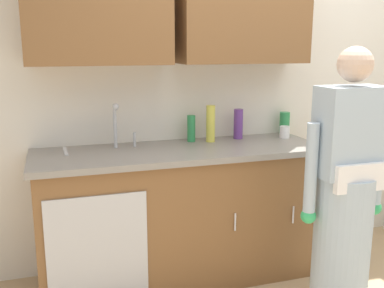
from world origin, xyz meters
The scene contains 11 objects.
kitchen_wall_with_uppers centered at (-0.14, 0.99, 1.48)m, with size 4.80×0.44×2.70m.
counter_cabinet centered at (-0.55, 0.70, 0.45)m, with size 1.90×0.62×0.90m.
countertop centered at (-0.55, 0.70, 0.92)m, with size 1.96×0.66×0.04m, color gray.
sink centered at (-0.92, 0.71, 0.93)m, with size 0.50×0.36×0.35m.
person_at_sink centered at (0.26, -0.02, 0.69)m, with size 0.55×0.34×1.62m.
bottle_water_short centered at (0.37, 0.92, 1.03)m, with size 0.08×0.08×0.18m, color #2D8C4C.
bottle_water_tall centered at (-0.28, 0.85, 1.07)m, with size 0.06×0.06×0.26m, color #D8D14C.
bottle_cleaner_spray centered at (-0.41, 0.90, 1.04)m, with size 0.06×0.06×0.19m, color #2D8C4C.
bottle_dish_liquid centered at (-0.04, 0.89, 1.05)m, with size 0.07×0.07×0.22m, color #66388C.
cup_by_sink centered at (0.30, 0.81, 0.98)m, with size 0.08×0.08×0.09m, color white.
knife_on_counter centered at (-1.29, 0.84, 0.94)m, with size 0.24×0.02×0.01m, color silver.
Camera 1 is at (-1.36, -2.13, 1.62)m, focal length 41.81 mm.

